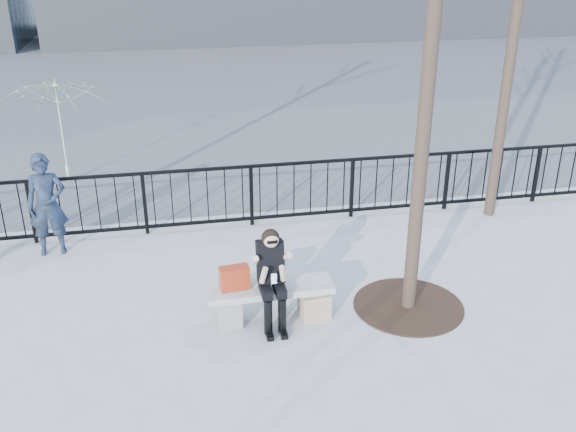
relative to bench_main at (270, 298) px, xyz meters
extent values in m
plane|color=#979692|center=(0.00, 0.00, -0.30)|extent=(120.00, 120.00, 0.00)
cube|color=#474747|center=(0.00, 15.00, -0.30)|extent=(60.00, 23.00, 0.01)
cube|color=black|center=(0.00, 3.00, 0.78)|extent=(14.00, 0.05, 0.05)
cube|color=black|center=(0.00, 3.00, -0.18)|extent=(14.00, 0.05, 0.05)
cube|color=#2D2D30|center=(3.00, 21.96, 0.90)|extent=(18.00, 0.08, 2.40)
cylinder|color=black|center=(1.90, -0.10, 3.45)|extent=(0.18, 0.18, 7.50)
cylinder|color=black|center=(4.50, 2.60, 3.20)|extent=(0.18, 0.18, 7.00)
cylinder|color=black|center=(1.90, -0.10, -0.29)|extent=(1.50, 1.50, 0.02)
cube|color=slate|center=(-0.55, 0.00, -0.10)|extent=(0.32, 0.38, 0.40)
cube|color=slate|center=(0.55, 0.00, -0.10)|extent=(0.32, 0.38, 0.40)
cube|color=gray|center=(0.00, 0.00, 0.14)|extent=(1.65, 0.46, 0.09)
cube|color=#A12D13|center=(-0.46, 0.02, 0.34)|extent=(0.39, 0.22, 0.31)
cube|color=beige|center=(0.58, -0.17, -0.12)|extent=(0.40, 0.19, 0.36)
imported|color=black|center=(-3.06, 2.57, 0.52)|extent=(0.63, 0.44, 1.65)
imported|color=#F1FB37|center=(-3.19, 5.80, 0.76)|extent=(2.54, 2.58, 2.13)
camera|label=1|loc=(-1.21, -7.15, 4.40)|focal=40.00mm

